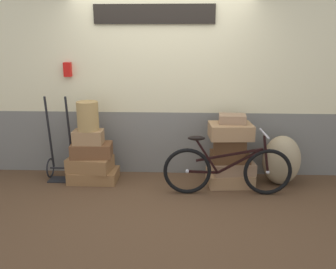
% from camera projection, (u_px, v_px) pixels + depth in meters
% --- Properties ---
extents(ground, '(9.75, 5.20, 0.06)m').
position_uv_depth(ground, '(159.00, 195.00, 4.70)').
color(ground, '#513823').
extents(station_building, '(7.75, 0.74, 2.76)m').
position_uv_depth(station_building, '(163.00, 80.00, 5.14)').
color(station_building, slate).
rests_on(station_building, ground).
extents(suitcase_0, '(0.67, 0.43, 0.16)m').
position_uv_depth(suitcase_0, '(94.00, 175.00, 5.08)').
color(suitcase_0, olive).
rests_on(suitcase_0, ground).
extents(suitcase_1, '(0.63, 0.46, 0.19)m').
position_uv_depth(suitcase_1, '(90.00, 164.00, 5.02)').
color(suitcase_1, olive).
rests_on(suitcase_1, suitcase_0).
extents(suitcase_2, '(0.58, 0.36, 0.20)m').
position_uv_depth(suitcase_2, '(92.00, 150.00, 4.98)').
color(suitcase_2, brown).
rests_on(suitcase_2, suitcase_1).
extents(suitcase_3, '(0.40, 0.27, 0.19)m').
position_uv_depth(suitcase_3, '(88.00, 137.00, 4.92)').
color(suitcase_3, '#9E754C').
rests_on(suitcase_3, suitcase_2).
extents(suitcase_4, '(0.65, 0.53, 0.17)m').
position_uv_depth(suitcase_4, '(230.00, 178.00, 4.98)').
color(suitcase_4, '#9E754C').
rests_on(suitcase_4, ground).
extents(suitcase_5, '(0.61, 0.47, 0.15)m').
position_uv_depth(suitcase_5, '(233.00, 167.00, 4.93)').
color(suitcase_5, '#937051').
rests_on(suitcase_5, suitcase_4).
extents(suitcase_6, '(0.54, 0.38, 0.13)m').
position_uv_depth(suitcase_6, '(230.00, 157.00, 4.90)').
color(suitcase_6, brown).
rests_on(suitcase_6, suitcase_5).
extents(suitcase_7, '(0.44, 0.33, 0.20)m').
position_uv_depth(suitcase_7, '(229.00, 145.00, 4.85)').
color(suitcase_7, brown).
rests_on(suitcase_7, suitcase_6).
extents(suitcase_8, '(0.59, 0.45, 0.20)m').
position_uv_depth(suitcase_8, '(231.00, 131.00, 4.79)').
color(suitcase_8, '#9E754C').
rests_on(suitcase_8, suitcase_7).
extents(suitcase_9, '(0.37, 0.29, 0.11)m').
position_uv_depth(suitcase_9, '(232.00, 119.00, 4.80)').
color(suitcase_9, '#937051').
rests_on(suitcase_9, suitcase_8).
extents(wicker_basket, '(0.29, 0.29, 0.40)m').
position_uv_depth(wicker_basket, '(88.00, 116.00, 4.85)').
color(wicker_basket, '#A8844C').
rests_on(wicker_basket, suitcase_3).
extents(luggage_trolley, '(0.37, 0.36, 1.20)m').
position_uv_depth(luggage_trolley, '(61.00, 159.00, 5.14)').
color(luggage_trolley, black).
rests_on(luggage_trolley, ground).
extents(burlap_sack, '(0.51, 0.43, 0.69)m').
position_uv_depth(burlap_sack, '(281.00, 160.00, 4.91)').
color(burlap_sack, '#9E8966').
rests_on(burlap_sack, ground).
extents(bicycle, '(1.65, 0.46, 0.83)m').
position_uv_depth(bicycle, '(227.00, 170.00, 4.59)').
color(bicycle, black).
rests_on(bicycle, ground).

